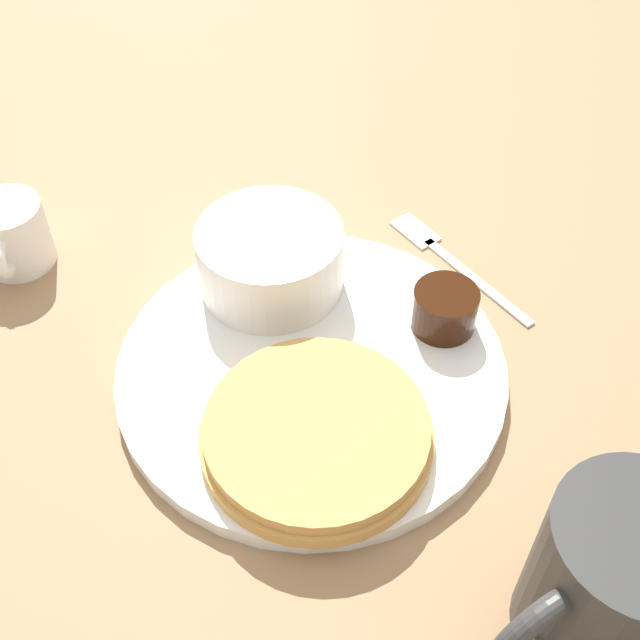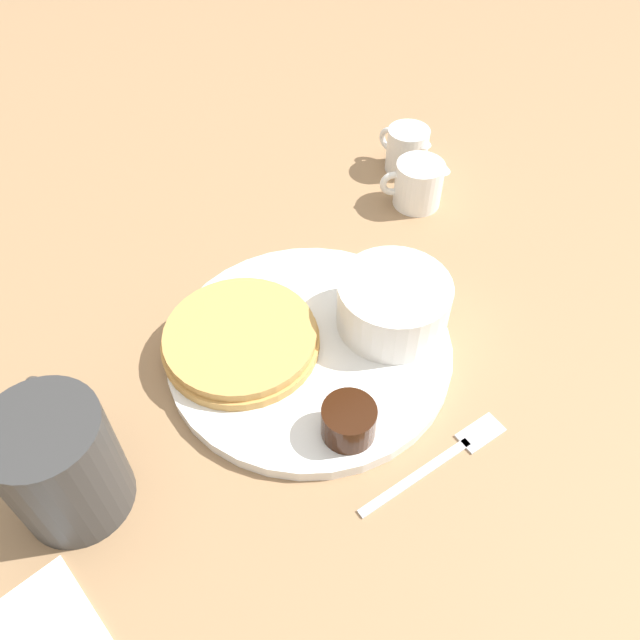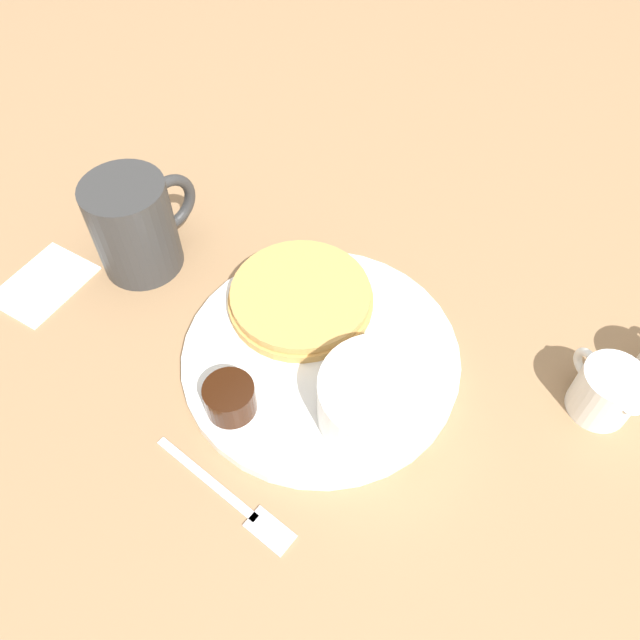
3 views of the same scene
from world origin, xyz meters
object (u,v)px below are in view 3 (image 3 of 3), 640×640
Objects in this scene: plate at (321,356)px; bowl at (379,399)px; coffee_mug at (136,225)px; creamer_pitcher_near at (606,391)px; fork at (237,504)px.

bowl is (-0.02, -0.08, 0.03)m from plate.
plate is at bearing -82.21° from coffee_mug.
creamer_pitcher_near reaches higher than plate.
bowl is 1.42× the size of creamer_pitcher_near.
fork is (-0.14, -0.04, -0.00)m from plate.
coffee_mug is (-0.03, 0.21, 0.04)m from plate.
bowl is 0.14m from fork.
plate is 0.08m from bowl.
bowl is at bearing -87.19° from coffee_mug.
coffee_mug is 0.29m from fork.
plate is 2.52× the size of bowl.
fork is (-0.11, -0.26, -0.05)m from coffee_mug.
fork is at bearing 165.46° from bowl.
plate is 1.77× the size of fork.
bowl reaches higher than creamer_pitcher_near.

